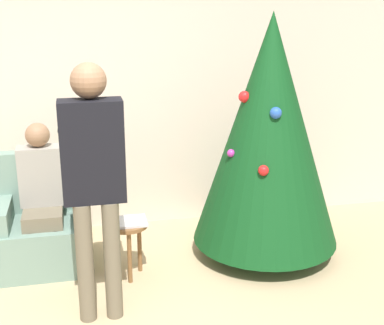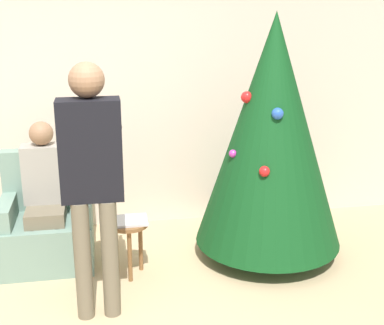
{
  "view_description": "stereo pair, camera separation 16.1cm",
  "coord_description": "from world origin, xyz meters",
  "px_view_note": "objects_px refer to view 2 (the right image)",
  "views": [
    {
      "loc": [
        -0.29,
        -2.88,
        2.2
      ],
      "look_at": [
        0.55,
        0.92,
        1.01
      ],
      "focal_mm": 50.0,
      "sensor_mm": 36.0,
      "label": 1
    },
    {
      "loc": [
        -0.13,
        -2.91,
        2.2
      ],
      "look_at": [
        0.55,
        0.92,
        1.01
      ],
      "focal_mm": 50.0,
      "sensor_mm": 36.0,
      "label": 2
    }
  ],
  "objects_px": {
    "person_seated": "(45,189)",
    "person_standing": "(92,169)",
    "christmas_tree": "(272,132)",
    "armchair": "(48,225)",
    "side_stool": "(128,233)"
  },
  "relations": [
    {
      "from": "person_standing",
      "to": "person_seated",
      "type": "bearing_deg",
      "value": 115.46
    },
    {
      "from": "person_seated",
      "to": "person_standing",
      "type": "xyz_separation_m",
      "value": [
        0.41,
        -0.87,
        0.43
      ]
    },
    {
      "from": "side_stool",
      "to": "christmas_tree",
      "type": "bearing_deg",
      "value": 7.94
    },
    {
      "from": "armchair",
      "to": "person_seated",
      "type": "distance_m",
      "value": 0.34
    },
    {
      "from": "armchair",
      "to": "christmas_tree",
      "type": "bearing_deg",
      "value": -6.27
    },
    {
      "from": "person_seated",
      "to": "side_stool",
      "type": "height_order",
      "value": "person_seated"
    },
    {
      "from": "armchair",
      "to": "person_standing",
      "type": "bearing_deg",
      "value": -65.24
    },
    {
      "from": "person_seated",
      "to": "person_standing",
      "type": "relative_size",
      "value": 0.68
    },
    {
      "from": "person_standing",
      "to": "side_stool",
      "type": "bearing_deg",
      "value": 63.55
    },
    {
      "from": "christmas_tree",
      "to": "armchair",
      "type": "bearing_deg",
      "value": 173.73
    },
    {
      "from": "person_standing",
      "to": "christmas_tree",
      "type": "bearing_deg",
      "value": 24.6
    },
    {
      "from": "christmas_tree",
      "to": "person_seated",
      "type": "bearing_deg",
      "value": 174.55
    },
    {
      "from": "person_standing",
      "to": "side_stool",
      "type": "height_order",
      "value": "person_standing"
    },
    {
      "from": "person_seated",
      "to": "side_stool",
      "type": "distance_m",
      "value": 0.81
    },
    {
      "from": "person_seated",
      "to": "armchair",
      "type": "bearing_deg",
      "value": 90.0
    }
  ]
}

